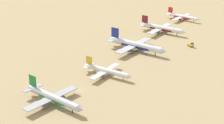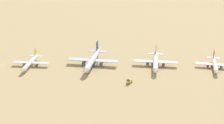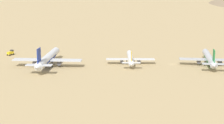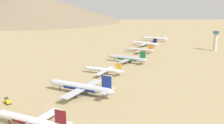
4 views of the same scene
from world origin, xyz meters
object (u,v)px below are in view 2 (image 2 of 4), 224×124
at_px(service_truck, 129,81).
at_px(parked_jet_7, 215,64).
at_px(parked_jet_5, 93,60).
at_px(parked_jet_4, 30,62).
at_px(parked_jet_6, 156,62).

bearing_deg(service_truck, parked_jet_7, 123.34).
height_order(parked_jet_7, service_truck, parked_jet_7).
distance_m(parked_jet_5, service_truck, 48.49).
xyz_separation_m(parked_jet_4, parked_jet_6, (-21.43, 108.47, 0.73)).
relative_size(parked_jet_5, service_truck, 9.82).
relative_size(parked_jet_5, parked_jet_6, 1.15).
bearing_deg(parked_jet_7, parked_jet_4, -80.45).
height_order(parked_jet_6, parked_jet_7, parked_jet_6).
height_order(parked_jet_4, service_truck, parked_jet_4).
height_order(parked_jet_4, parked_jet_5, parked_jet_5).
xyz_separation_m(parked_jet_6, service_truck, (39.75, -17.74, -2.56)).
distance_m(parked_jet_6, service_truck, 43.61).
distance_m(parked_jet_6, parked_jet_7, 51.14).
bearing_deg(parked_jet_6, parked_jet_5, -80.74).
height_order(parked_jet_6, service_truck, parked_jet_6).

